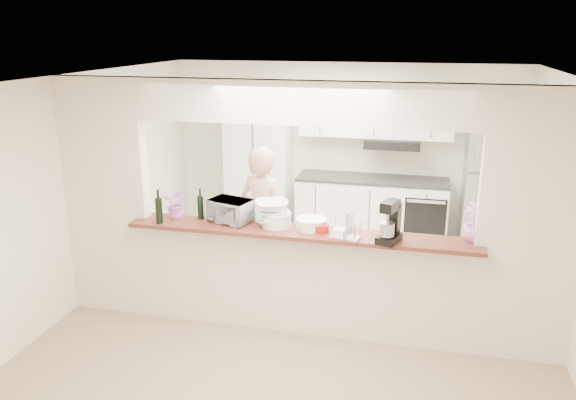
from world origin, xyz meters
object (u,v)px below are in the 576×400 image
(stand_mixer, at_px, (390,223))
(person, at_px, (264,221))
(refrigerator, at_px, (492,192))
(toaster_oven, at_px, (230,211))

(stand_mixer, xyz_separation_m, person, (-1.45, 0.94, -0.41))
(refrigerator, bearing_deg, person, -145.08)
(refrigerator, relative_size, toaster_oven, 4.12)
(stand_mixer, relative_size, person, 0.23)
(refrigerator, distance_m, stand_mixer, 3.06)
(refrigerator, distance_m, person, 3.23)
(person, bearing_deg, stand_mixer, 169.33)
(person, bearing_deg, toaster_oven, 102.62)
(toaster_oven, distance_m, person, 0.84)
(refrigerator, xyz_separation_m, stand_mixer, (-1.20, -2.79, 0.41))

